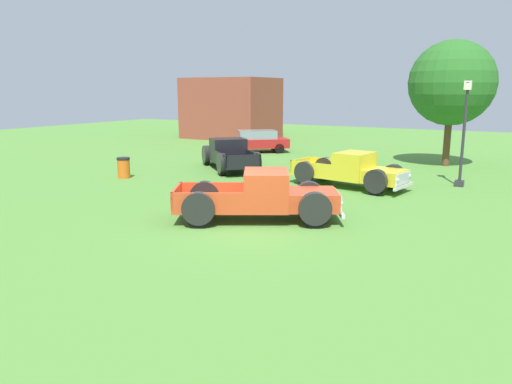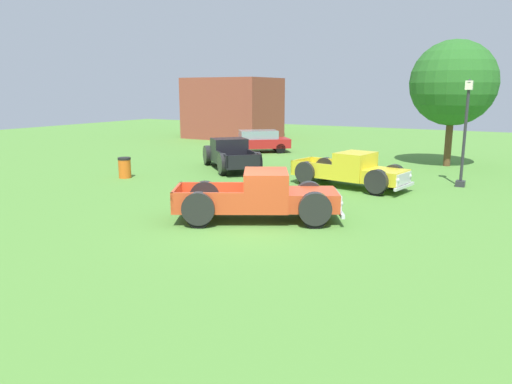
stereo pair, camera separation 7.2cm
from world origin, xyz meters
name	(u,v)px [view 2 (the right image)]	position (x,y,z in m)	size (l,w,h in m)	color
ground_plane	(250,224)	(0.00, 0.00, 0.00)	(80.00, 80.00, 0.00)	#548C38
pickup_truck_foreground	(268,197)	(0.26, 0.68, 0.74)	(5.33, 4.03, 1.56)	#D14723
pickup_truck_behind_left	(356,171)	(1.05, 6.91, 0.71)	(5.07, 2.58, 1.48)	yellow
pickup_truck_behind_right	(229,154)	(-6.30, 8.68, 0.74)	(4.95, 4.77, 1.56)	black
sedan_distant_a	(257,141)	(-8.27, 15.11, 0.75)	(4.42, 4.06, 1.43)	#B21E1E
lamp_post_far	(465,131)	(4.79, 9.40, 2.32)	(0.36, 0.36, 4.42)	#2D2D33
trash_can	(125,168)	(-8.99, 3.96, 0.48)	(0.59, 0.59, 0.95)	orange
oak_tree_east	(453,83)	(3.42, 15.10, 4.33)	(4.39, 4.39, 6.53)	brown
brick_pavilion	(233,108)	(-14.89, 22.78, 2.48)	(6.95, 5.61, 4.96)	brown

